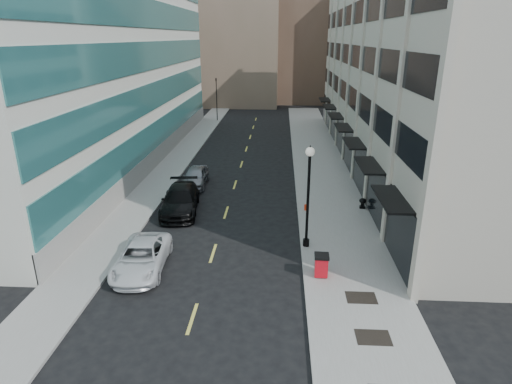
# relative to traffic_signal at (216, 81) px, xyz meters

# --- Properties ---
(ground) EXTENTS (160.00, 160.00, 0.00)m
(ground) POSITION_rel_traffic_signal_xyz_m (5.50, -48.00, -5.72)
(ground) COLOR black
(ground) RESTS_ON ground
(sidewalk_right) EXTENTS (5.00, 80.00, 0.15)m
(sidewalk_right) POSITION_rel_traffic_signal_xyz_m (13.00, -28.00, -5.64)
(sidewalk_right) COLOR gray
(sidewalk_right) RESTS_ON ground
(sidewalk_left) EXTENTS (3.00, 80.00, 0.15)m
(sidewalk_left) POSITION_rel_traffic_signal_xyz_m (-1.00, -28.00, -5.64)
(sidewalk_left) COLOR gray
(sidewalk_left) RESTS_ON ground
(building_right) EXTENTS (15.30, 46.50, 18.25)m
(building_right) POSITION_rel_traffic_signal_xyz_m (22.44, -21.01, 3.28)
(building_right) COLOR #B6AC9A
(building_right) RESTS_ON ground
(building_left) EXTENTS (16.14, 46.00, 20.00)m
(building_left) POSITION_rel_traffic_signal_xyz_m (-10.45, -21.00, 4.27)
(building_left) COLOR silver
(building_left) RESTS_ON ground
(skyline_tan_near) EXTENTS (14.00, 18.00, 28.00)m
(skyline_tan_near) POSITION_rel_traffic_signal_xyz_m (1.50, 20.00, 8.28)
(skyline_tan_near) COLOR #7E6552
(skyline_tan_near) RESTS_ON ground
(skyline_brown) EXTENTS (12.00, 16.00, 34.00)m
(skyline_brown) POSITION_rel_traffic_signal_xyz_m (13.50, 24.00, 11.28)
(skyline_brown) COLOR brown
(skyline_brown) RESTS_ON ground
(skyline_tan_far) EXTENTS (12.00, 14.00, 22.00)m
(skyline_tan_far) POSITION_rel_traffic_signal_xyz_m (-8.50, 30.00, 5.28)
(skyline_tan_far) COLOR #7E6552
(skyline_tan_far) RESTS_ON ground
(skyline_stone) EXTENTS (10.00, 14.00, 20.00)m
(skyline_stone) POSITION_rel_traffic_signal_xyz_m (23.50, 18.00, 4.28)
(skyline_stone) COLOR #B6AC9A
(skyline_stone) RESTS_ON ground
(grate_mid) EXTENTS (1.40, 1.00, 0.01)m
(grate_mid) POSITION_rel_traffic_signal_xyz_m (13.10, -47.00, -5.56)
(grate_mid) COLOR black
(grate_mid) RESTS_ON sidewalk_right
(grate_far) EXTENTS (1.40, 1.00, 0.01)m
(grate_far) POSITION_rel_traffic_signal_xyz_m (13.10, -44.20, -5.56)
(grate_far) COLOR black
(grate_far) RESTS_ON sidewalk_right
(road_centerline) EXTENTS (0.15, 68.20, 0.01)m
(road_centerline) POSITION_rel_traffic_signal_xyz_m (5.50, -31.00, -5.71)
(road_centerline) COLOR #D8CC4C
(road_centerline) RESTS_ON ground
(traffic_signal) EXTENTS (0.66, 0.66, 6.98)m
(traffic_signal) POSITION_rel_traffic_signal_xyz_m (0.00, 0.00, 0.00)
(traffic_signal) COLOR black
(traffic_signal) RESTS_ON ground
(car_white_van) EXTENTS (2.73, 5.37, 1.45)m
(car_white_van) POSITION_rel_traffic_signal_xyz_m (2.06, -42.00, -4.99)
(car_white_van) COLOR silver
(car_white_van) RESTS_ON ground
(car_black_pickup) EXTENTS (3.05, 6.15, 1.72)m
(car_black_pickup) POSITION_rel_traffic_signal_xyz_m (2.30, -34.00, -4.86)
(car_black_pickup) COLOR black
(car_black_pickup) RESTS_ON ground
(car_silver_sedan) EXTENTS (1.92, 4.59, 1.55)m
(car_silver_sedan) POSITION_rel_traffic_signal_xyz_m (2.30, -28.41, -4.94)
(car_silver_sedan) COLOR gray
(car_silver_sedan) RESTS_ON ground
(trash_bin) EXTENTS (0.76, 0.84, 1.18)m
(trash_bin) POSITION_rel_traffic_signal_xyz_m (11.38, -42.34, -4.93)
(trash_bin) COLOR red
(trash_bin) RESTS_ON sidewalk_right
(lamppost) EXTENTS (0.50, 0.50, 6.01)m
(lamppost) POSITION_rel_traffic_signal_xyz_m (10.80, -39.05, -2.04)
(lamppost) COLOR black
(lamppost) RESTS_ON sidewalk_right
(sign_post) EXTENTS (0.28, 0.09, 2.42)m
(sign_post) POSITION_rel_traffic_signal_xyz_m (10.80, -38.23, -4.01)
(sign_post) COLOR slate
(sign_post) RESTS_ON sidewalk_right
(urn_planter) EXTENTS (0.52, 0.52, 0.72)m
(urn_planter) POSITION_rel_traffic_signal_xyz_m (15.10, -32.95, -5.13)
(urn_planter) COLOR black
(urn_planter) RESTS_ON sidewalk_right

